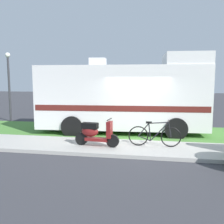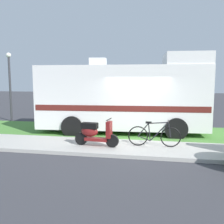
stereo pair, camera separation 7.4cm
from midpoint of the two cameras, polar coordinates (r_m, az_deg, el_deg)
The scene contains 9 objects.
ground_plane at distance 9.77m, azimuth 5.50°, elevation -6.77°, with size 80.00×80.00×0.00m, color #38383D.
sidewalk at distance 8.60m, azimuth 4.83°, elevation -8.29°, with size 24.00×2.00×0.12m.
grass_strip at distance 11.22m, azimuth 6.14°, elevation -4.74°, with size 24.00×3.40×0.08m.
motorhome_rv at distance 11.10m, azimuth 2.69°, elevation 3.59°, with size 7.37×2.87×3.48m.
scooter at distance 8.56m, azimuth -4.14°, elevation -4.79°, with size 1.57×0.50×0.97m.
bicycle at distance 8.62m, azimuth 9.46°, elevation -5.29°, with size 1.78×0.52×0.90m.
pickup_truck_near at distance 15.53m, azimuth -3.06°, elevation 2.01°, with size 5.62×2.45×1.77m.
pickup_truck_far at distance 18.82m, azimuth 6.55°, elevation 2.84°, with size 5.49×2.34×1.73m.
street_lamp_post at distance 15.51m, azimuth -22.67°, elevation 6.86°, with size 0.28×0.28×3.93m.
Camera 1 is at (0.72, -9.46, 2.36)m, focal length 39.91 mm.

